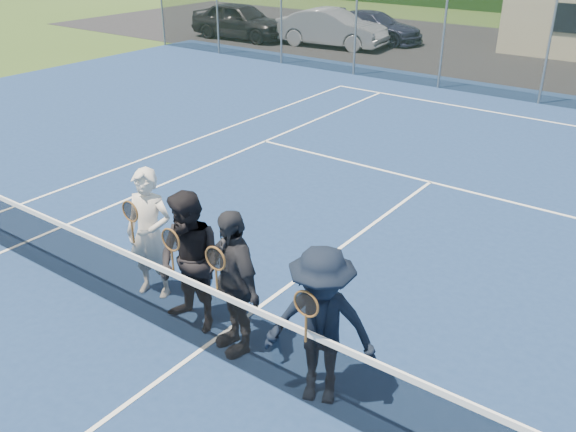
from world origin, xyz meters
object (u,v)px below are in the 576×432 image
at_px(tennis_net, 199,313).
at_px(player_d, 321,327).
at_px(car_a, 241,21).
at_px(car_c, 374,27).
at_px(player_c, 233,282).
at_px(player_a, 150,234).
at_px(player_b, 190,263).
at_px(car_b, 332,28).

relative_size(tennis_net, player_d, 6.49).
bearing_deg(car_a, player_d, -139.61).
distance_m(car_c, player_c, 20.94).
xyz_separation_m(tennis_net, player_d, (1.56, 0.17, 0.38)).
relative_size(player_c, player_d, 1.00).
bearing_deg(player_d, car_a, 132.59).
xyz_separation_m(car_c, tennis_net, (8.52, -19.30, -0.08)).
relative_size(car_c, player_a, 2.36).
distance_m(player_b, player_c, 0.70).
distance_m(car_a, player_b, 20.84).
bearing_deg(tennis_net, player_a, 158.69).
bearing_deg(player_a, tennis_net, -21.31).
relative_size(tennis_net, player_a, 6.49).
bearing_deg(car_a, player_a, -145.08).
bearing_deg(car_b, tennis_net, -158.01).
height_order(car_c, player_d, player_d).
distance_m(player_b, player_d, 1.98).
height_order(car_b, player_c, player_c).
bearing_deg(car_a, player_b, -143.35).
xyz_separation_m(car_a, tennis_net, (13.49, -16.54, -0.22)).
bearing_deg(player_c, car_b, 119.44).
height_order(car_b, car_c, car_b).
bearing_deg(player_a, car_b, 115.35).
relative_size(car_c, player_c, 2.36).
height_order(player_a, player_b, same).
bearing_deg(tennis_net, car_a, 129.20).
height_order(player_c, player_d, same).
bearing_deg(car_b, player_d, -153.90).
distance_m(car_b, player_d, 20.31).
bearing_deg(player_b, tennis_net, -36.78).
bearing_deg(player_c, tennis_net, -133.34).
height_order(tennis_net, player_a, player_a).
relative_size(car_b, tennis_net, 0.38).
bearing_deg(car_c, car_a, 119.08).
bearing_deg(tennis_net, car_b, 118.30).
distance_m(car_c, player_a, 20.08).
bearing_deg(car_a, car_c, -63.19).
bearing_deg(tennis_net, car_c, 113.82).
height_order(tennis_net, player_b, player_b).
relative_size(car_a, tennis_net, 0.38).
relative_size(car_a, car_b, 1.01).
relative_size(car_c, player_d, 2.36).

